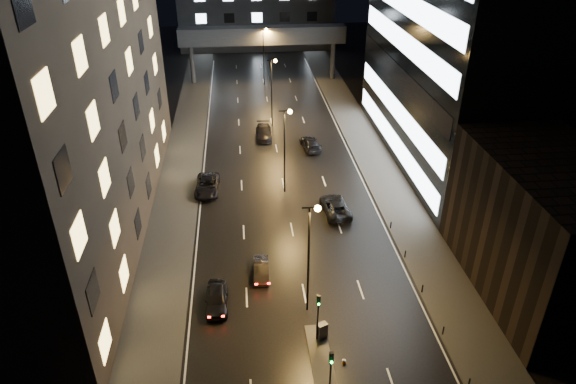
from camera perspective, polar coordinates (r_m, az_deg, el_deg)
name	(u,v)px	position (r m, az deg, el deg)	size (l,w,h in m)	color
ground	(276,148)	(70.82, -1.29, 4.87)	(160.00, 160.00, 0.00)	black
sidewalk_left	(182,169)	(66.57, -11.74, 2.56)	(5.00, 110.00, 0.15)	#383533
sidewalk_right	(374,160)	(68.36, 9.57, 3.54)	(5.00, 110.00, 0.15)	#383533
building_left	(32,29)	(52.12, -26.52, 15.94)	(15.00, 48.00, 40.00)	#2D2319
building_right_low	(546,230)	(47.73, 26.71, -3.77)	(10.00, 18.00, 12.00)	black
skybridge	(263,36)	(96.58, -2.85, 16.92)	(30.00, 3.00, 10.00)	#333335
median_island	(322,365)	(39.91, 3.80, -18.59)	(1.60, 8.00, 0.15)	#383533
traffic_signal_near	(318,310)	(39.47, 3.37, -12.99)	(0.28, 0.34, 4.40)	black
traffic_signal_far	(331,368)	(35.70, 4.77, -18.96)	(0.28, 0.34, 4.40)	black
bollard_row	(432,309)	(45.00, 15.72, -12.42)	(0.12, 25.12, 0.90)	black
streetlight_near	(311,246)	(39.97, 2.55, -6.02)	(1.45, 0.50, 10.15)	black
streetlight_mid_a	(286,141)	(57.26, -0.23, 5.73)	(1.45, 0.50, 10.15)	black
streetlight_mid_b	(273,84)	(75.89, -1.72, 11.88)	(1.45, 0.50, 10.15)	black
streetlight_far	(264,49)	(95.08, -2.65, 15.57)	(1.45, 0.50, 10.15)	black
car_away_a	(217,298)	(44.27, -7.93, -11.64)	(1.83, 4.55, 1.55)	black
car_away_b	(261,270)	(47.12, -2.99, -8.60)	(1.35, 3.86, 1.27)	black
car_away_c	(207,185)	(60.56, -8.97, 0.74)	(2.67, 5.79, 1.61)	black
car_away_d	(264,132)	(73.96, -2.71, 6.64)	(2.23, 5.48, 1.59)	black
car_toward_a	(335,206)	(56.04, 5.27, -1.59)	(2.60, 5.65, 1.57)	black
car_toward_b	(310,143)	(70.54, 2.49, 5.43)	(2.17, 5.33, 1.55)	black
utility_cabinet	(322,330)	(41.21, 3.80, -15.10)	(0.76, 0.51, 1.36)	#444446
cone_b	(344,361)	(40.02, 6.24, -18.16)	(0.33, 0.33, 0.52)	orange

